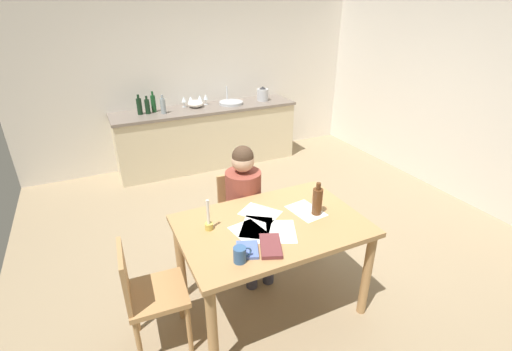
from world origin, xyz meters
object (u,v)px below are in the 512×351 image
at_px(mixing_bowl, 196,104).
at_px(dining_table, 272,236).
at_px(sink_unit, 231,103).
at_px(wine_glass_near_sink, 206,97).
at_px(bottle_sauce, 163,106).
at_px(coffee_mug, 240,254).
at_px(bottle_wine_red, 153,103).
at_px(candlestick, 209,221).
at_px(bottle_vinegar, 147,106).
at_px(bottle_oil, 139,106).
at_px(wine_glass_by_kettle, 200,98).
at_px(book_magazine, 247,250).
at_px(wine_bottle_on_table, 317,201).
at_px(chair_side_empty, 148,293).
at_px(wine_glass_back_left, 191,99).
at_px(book_cookery, 271,246).
at_px(person_seated, 246,203).
at_px(stovetop_kettle, 263,94).
at_px(chair_at_table, 241,214).
at_px(wine_glass_back_right, 184,100).

bearing_deg(mixing_bowl, dining_table, -96.47).
height_order(sink_unit, wine_glass_near_sink, sink_unit).
relative_size(bottle_sauce, wine_glass_near_sink, 1.67).
distance_m(coffee_mug, bottle_wine_red, 3.39).
height_order(candlestick, bottle_vinegar, bottle_vinegar).
height_order(bottle_oil, wine_glass_by_kettle, bottle_oil).
height_order(book_magazine, sink_unit, sink_unit).
height_order(wine_bottle_on_table, bottle_vinegar, bottle_vinegar).
bearing_deg(candlestick, bottle_wine_red, 86.16).
relative_size(chair_side_empty, bottle_sauce, 3.39).
height_order(bottle_wine_red, bottle_sauce, bottle_wine_red).
height_order(mixing_bowl, wine_glass_by_kettle, wine_glass_by_kettle).
height_order(chair_side_empty, book_magazine, chair_side_empty).
distance_m(sink_unit, wine_glass_back_left, 0.60).
relative_size(coffee_mug, book_cookery, 0.48).
bearing_deg(wine_glass_back_left, person_seated, -95.90).
distance_m(bottle_sauce, wine_glass_by_kettle, 0.63).
bearing_deg(stovetop_kettle, wine_glass_near_sink, 170.32).
distance_m(chair_at_table, wine_glass_back_right, 2.53).
relative_size(wine_bottle_on_table, mixing_bowl, 1.18).
bearing_deg(coffee_mug, chair_side_empty, 151.12).
distance_m(candlestick, bottle_sauce, 2.84).
xyz_separation_m(chair_side_empty, book_cookery, (0.81, -0.27, 0.32)).
relative_size(person_seated, book_cookery, 4.65).
distance_m(bottle_wine_red, bottle_sauce, 0.17).
bearing_deg(wine_glass_back_left, chair_side_empty, -111.75).
xyz_separation_m(bottle_wine_red, wine_glass_back_right, (0.45, 0.08, -0.01)).
bearing_deg(mixing_bowl, wine_glass_back_right, 149.74).
distance_m(chair_side_empty, bottle_oil, 3.11).
relative_size(book_magazine, sink_unit, 0.52).
distance_m(chair_at_table, wine_glass_back_left, 2.53).
relative_size(candlestick, bottle_sauce, 0.95).
bearing_deg(stovetop_kettle, coffee_mug, -118.50).
xyz_separation_m(dining_table, book_cookery, (-0.15, -0.26, 0.12)).
relative_size(chair_side_empty, wine_glass_back_right, 5.66).
bearing_deg(mixing_bowl, coffee_mug, -102.26).
relative_size(stovetop_kettle, wine_glass_back_left, 1.43).
distance_m(candlestick, wine_glass_near_sink, 3.19).
xyz_separation_m(person_seated, candlestick, (-0.48, -0.42, 0.18)).
xyz_separation_m(bottle_vinegar, bottle_sauce, (0.20, -0.08, 0.00)).
bearing_deg(book_cookery, chair_at_table, 101.56).
height_order(chair_at_table, person_seated, person_seated).
height_order(wine_bottle_on_table, mixing_bowl, wine_bottle_on_table).
height_order(person_seated, sink_unit, person_seated).
relative_size(chair_side_empty, candlestick, 3.57).
bearing_deg(wine_glass_by_kettle, sink_unit, -18.43).
relative_size(book_cookery, bottle_wine_red, 0.89).
xyz_separation_m(book_magazine, bottle_wine_red, (0.05, 3.31, 0.22)).
bearing_deg(bottle_wine_red, dining_table, -85.34).
height_order(person_seated, wine_glass_back_left, person_seated).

